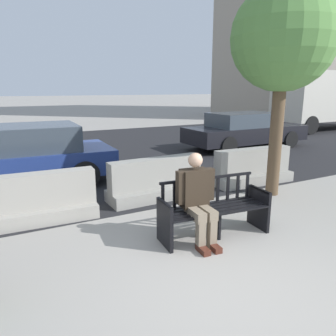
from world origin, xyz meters
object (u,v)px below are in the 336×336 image
(street_bench, at_px, (214,211))
(delivery_truck, at_px, (329,98))
(jersey_barrier_centre, at_px, (156,182))
(car_sedan_mid, at_px, (22,155))
(jersey_barrier_right, at_px, (252,169))
(street_tree, at_px, (284,40))
(car_sedan_far, at_px, (245,130))
(jersey_barrier_left, at_px, (35,202))
(seated_person, at_px, (197,196))

(street_bench, xyz_separation_m, delivery_truck, (13.31, 8.01, 1.29))
(jersey_barrier_centre, height_order, car_sedan_mid, car_sedan_mid)
(street_bench, bearing_deg, jersey_barrier_right, 37.40)
(jersey_barrier_right, distance_m, street_tree, 2.91)
(car_sedan_far, relative_size, delivery_truck, 0.69)
(jersey_barrier_centre, distance_m, street_tree, 3.72)
(street_bench, height_order, jersey_barrier_centre, street_bench)
(car_sedan_mid, xyz_separation_m, delivery_truck, (15.62, 3.73, 0.98))
(jersey_barrier_centre, xyz_separation_m, street_tree, (2.30, -0.93, 2.77))
(jersey_barrier_left, bearing_deg, seated_person, -43.23)
(seated_person, relative_size, street_tree, 0.31)
(street_bench, distance_m, jersey_barrier_right, 3.15)
(seated_person, relative_size, car_sedan_far, 0.28)
(car_sedan_far, distance_m, delivery_truck, 8.21)
(street_bench, xyz_separation_m, jersey_barrier_right, (2.50, 1.91, -0.06))
(street_tree, height_order, car_sedan_far, street_tree)
(jersey_barrier_right, bearing_deg, seated_person, -145.54)
(street_tree, xyz_separation_m, car_sedan_mid, (-4.60, 3.22, -2.41))
(jersey_barrier_centre, xyz_separation_m, jersey_barrier_left, (-2.33, -0.13, 0.00))
(street_bench, xyz_separation_m, street_tree, (2.30, 1.06, 2.72))
(street_bench, xyz_separation_m, jersey_barrier_left, (-2.33, 1.86, -0.06))
(jersey_barrier_right, bearing_deg, jersey_barrier_centre, 178.21)
(jersey_barrier_centre, bearing_deg, street_bench, -90.04)
(street_bench, distance_m, car_sedan_far, 7.91)
(street_tree, relative_size, car_sedan_far, 0.88)
(car_sedan_mid, bearing_deg, seated_person, -65.39)
(street_bench, relative_size, jersey_barrier_left, 0.85)
(street_bench, relative_size, street_tree, 0.41)
(jersey_barrier_centre, xyz_separation_m, jersey_barrier_right, (2.50, -0.08, 0.00))
(street_tree, distance_m, delivery_truck, 13.10)
(street_tree, height_order, car_sedan_mid, street_tree)
(jersey_barrier_right, relative_size, car_sedan_mid, 0.48)
(jersey_barrier_left, relative_size, car_sedan_mid, 0.48)
(jersey_barrier_centre, height_order, car_sedan_far, car_sedan_far)
(street_bench, bearing_deg, jersey_barrier_left, 141.45)
(seated_person, xyz_separation_m, car_sedan_far, (5.84, 5.69, -0.02))
(jersey_barrier_centre, relative_size, jersey_barrier_left, 1.00)
(street_bench, bearing_deg, delivery_truck, 31.04)
(street_bench, height_order, car_sedan_mid, car_sedan_mid)
(seated_person, xyz_separation_m, car_sedan_mid, (-1.97, 4.31, 0.01))
(jersey_barrier_left, height_order, jersey_barrier_right, same)
(street_bench, distance_m, delivery_truck, 15.59)
(jersey_barrier_centre, height_order, street_tree, street_tree)
(street_bench, distance_m, jersey_barrier_left, 2.98)
(jersey_barrier_centre, distance_m, jersey_barrier_right, 2.50)
(street_bench, height_order, seated_person, seated_person)
(seated_person, bearing_deg, car_sedan_far, 44.28)
(jersey_barrier_centre, relative_size, delivery_truck, 0.30)
(street_tree, relative_size, delivery_truck, 0.61)
(delivery_truck, bearing_deg, street_tree, -147.76)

